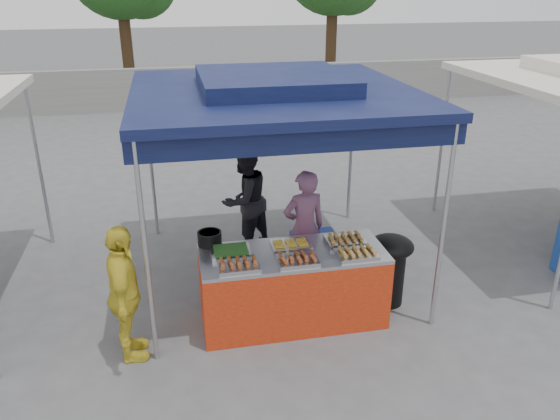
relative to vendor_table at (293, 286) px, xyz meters
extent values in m
plane|color=#545456|center=(0.00, 0.10, -0.43)|extent=(80.00, 80.00, 0.00)
cube|color=slate|center=(0.00, 11.10, 0.17)|extent=(40.00, 0.25, 1.20)
cylinder|color=#AFAFB6|center=(-1.50, -0.40, 0.72)|extent=(0.05, 0.05, 2.30)
cylinder|color=#AFAFB6|center=(1.50, -0.40, 0.72)|extent=(0.05, 0.05, 2.30)
cylinder|color=#AFAFB6|center=(-1.50, 2.60, 0.72)|extent=(0.05, 0.05, 2.30)
cylinder|color=#AFAFB6|center=(1.50, 2.60, 0.72)|extent=(0.05, 0.05, 2.30)
cube|color=#0F163C|center=(0.00, 1.10, 1.92)|extent=(3.20, 3.20, 0.10)
cube|color=#0F163C|center=(0.00, 1.10, 2.05)|extent=(1.65, 1.65, 0.18)
cube|color=#0F163C|center=(0.00, -0.40, 1.77)|extent=(3.20, 0.04, 0.25)
cylinder|color=#AFAFB6|center=(-3.00, 2.60, 0.72)|extent=(0.05, 0.05, 2.30)
cylinder|color=#AFAFB6|center=(3.00, 2.60, 0.72)|extent=(0.05, 0.05, 2.30)
cylinder|color=#3C2817|center=(-2.35, 13.48, 1.34)|extent=(0.36, 0.36, 3.54)
cylinder|color=#3C2817|center=(4.29, 13.15, 1.38)|extent=(0.36, 0.36, 3.62)
cube|color=#B42C10|center=(0.00, 0.00, -0.02)|extent=(2.00, 0.80, 0.81)
cube|color=#AFAFB6|center=(0.00, 0.00, 0.40)|extent=(2.00, 0.80, 0.04)
cube|color=#BABABF|center=(-0.62, -0.24, 0.45)|extent=(0.42, 0.30, 0.05)
cube|color=brown|center=(-0.62, -0.24, 0.49)|extent=(0.35, 0.25, 0.02)
cube|color=#BABABF|center=(-0.01, -0.24, 0.45)|extent=(0.42, 0.30, 0.05)
cube|color=brown|center=(-0.01, -0.24, 0.49)|extent=(0.35, 0.25, 0.02)
cube|color=#BABABF|center=(0.63, -0.23, 0.45)|extent=(0.42, 0.30, 0.05)
cube|color=#A37738|center=(0.63, -0.23, 0.49)|extent=(0.35, 0.25, 0.02)
cube|color=#BABABF|center=(-0.66, 0.08, 0.45)|extent=(0.42, 0.30, 0.05)
cube|color=#22511C|center=(-0.66, 0.08, 0.49)|extent=(0.35, 0.25, 0.02)
cube|color=#BABABF|center=(0.00, 0.11, 0.45)|extent=(0.42, 0.30, 0.05)
cube|color=gold|center=(0.00, 0.11, 0.49)|extent=(0.35, 0.25, 0.02)
cube|color=#BABABF|center=(0.61, 0.10, 0.45)|extent=(0.42, 0.30, 0.05)
cube|color=#A37738|center=(0.61, 0.10, 0.49)|extent=(0.35, 0.25, 0.02)
cylinder|color=black|center=(-0.86, 0.36, 0.50)|extent=(0.26, 0.26, 0.15)
cylinder|color=#AFAFB6|center=(-0.09, -0.19, 0.47)|extent=(0.07, 0.07, 0.09)
cylinder|color=black|center=(1.18, 0.12, -0.08)|extent=(0.36, 0.36, 0.69)
ellipsoid|color=black|center=(1.18, 0.12, 0.32)|extent=(0.51, 0.51, 0.23)
cube|color=#122C97|center=(-0.32, 0.60, -0.27)|extent=(0.51, 0.36, 0.31)
cube|color=#122C97|center=(0.44, 0.76, -0.26)|extent=(0.55, 0.39, 0.33)
cube|color=#122C97|center=(0.44, 0.76, 0.07)|extent=(0.54, 0.38, 0.32)
imported|color=#805174|center=(0.32, 0.79, 0.32)|extent=(0.58, 0.42, 1.49)
imported|color=black|center=(-0.27, 1.77, 0.35)|extent=(0.95, 0.91, 1.55)
imported|color=gold|center=(-1.75, -0.31, 0.30)|extent=(0.39, 0.87, 1.45)
camera|label=1|loc=(-1.18, -5.06, 3.14)|focal=35.00mm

